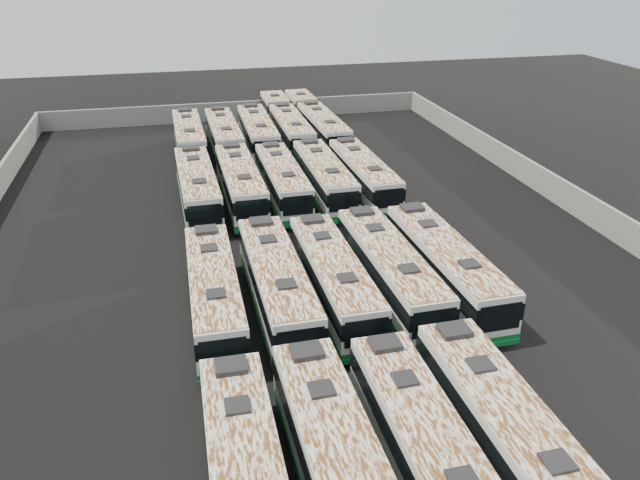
{
  "coord_description": "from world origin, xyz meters",
  "views": [
    {
      "loc": [
        -7.48,
        -37.96,
        19.29
      ],
      "look_at": [
        1.07,
        -1.97,
        1.6
      ],
      "focal_mm": 35.0,
      "sensor_mm": 36.0,
      "label": 1
    }
  ],
  "objects": [
    {
      "name": "bus_midfront_far_right",
      "position": [
        7.38,
        -7.73,
        1.85
      ],
      "size": [
        3.04,
        12.88,
        3.61
      ],
      "rotation": [
        0.0,
        0.0,
        0.03
      ],
      "color": "#B9BBB4",
      "rests_on": "ground"
    },
    {
      "name": "bus_midfront_center",
      "position": [
        0.55,
        -7.56,
        1.78
      ],
      "size": [
        2.76,
        12.37,
        3.48
      ],
      "rotation": [
        0.0,
        0.0,
        0.01
      ],
      "color": "#B9BBB4",
      "rests_on": "ground"
    },
    {
      "name": "bus_midback_far_left",
      "position": [
        -6.23,
        8.98,
        1.85
      ],
      "size": [
        3.03,
        12.9,
        3.62
      ],
      "rotation": [
        0.0,
        0.0,
        0.03
      ],
      "color": "#B9BBB4",
      "rests_on": "ground"
    },
    {
      "name": "ground",
      "position": [
        0.0,
        0.0,
        0.0
      ],
      "size": [
        140.0,
        140.0,
        0.0
      ],
      "primitive_type": "plane",
      "color": "black",
      "rests_on": "ground"
    },
    {
      "name": "perimeter_wall",
      "position": [
        0.0,
        0.0,
        1.1
      ],
      "size": [
        45.2,
        73.2,
        2.2
      ],
      "color": "slate",
      "rests_on": "ground"
    },
    {
      "name": "bus_midback_far_right",
      "position": [
        7.39,
        8.97,
        1.78
      ],
      "size": [
        2.85,
        12.4,
        3.48
      ],
      "rotation": [
        0.0,
        0.0,
        0.02
      ],
      "color": "#B9BBB4",
      "rests_on": "ground"
    },
    {
      "name": "bus_midfront_right",
      "position": [
        3.98,
        -7.45,
        1.83
      ],
      "size": [
        2.98,
        12.78,
        3.59
      ],
      "rotation": [
        0.0,
        0.0,
        0.02
      ],
      "color": "#B9BBB4",
      "rests_on": "ground"
    },
    {
      "name": "bus_midback_center",
      "position": [
        0.58,
        9.18,
        1.77
      ],
      "size": [
        2.68,
        12.32,
        3.47
      ],
      "rotation": [
        0.0,
        0.0,
        0.01
      ],
      "color": "#B9BBB4",
      "rests_on": "ground"
    },
    {
      "name": "bus_midfront_far_left",
      "position": [
        -6.3,
        -7.6,
        1.77
      ],
      "size": [
        2.69,
        12.3,
        3.46
      ],
      "rotation": [
        0.0,
        0.0,
        -0.01
      ],
      "color": "#B9BBB4",
      "rests_on": "ground"
    },
    {
      "name": "bus_front_center",
      "position": [
        0.6,
        -21.63,
        1.78
      ],
      "size": [
        2.68,
        12.36,
        3.48
      ],
      "rotation": [
        0.0,
        0.0,
        0.01
      ],
      "color": "#B9BBB4",
      "rests_on": "ground"
    },
    {
      "name": "bus_front_right",
      "position": [
        3.97,
        -21.69,
        1.84
      ],
      "size": [
        2.86,
        12.77,
        3.59
      ],
      "rotation": [
        0.0,
        0.0,
        0.01
      ],
      "color": "#B9BBB4",
      "rests_on": "ground"
    },
    {
      "name": "bus_front_left",
      "position": [
        -2.84,
        -21.66,
        1.83
      ],
      "size": [
        2.92,
        12.74,
        3.58
      ],
      "rotation": [
        0.0,
        0.0,
        0.02
      ],
      "color": "#B9BBB4",
      "rests_on": "ground"
    },
    {
      "name": "bus_back_far_left",
      "position": [
        -6.22,
        23.34,
        1.81
      ],
      "size": [
        2.82,
        12.58,
        3.54
      ],
      "rotation": [
        0.0,
        0.0,
        0.01
      ],
      "color": "#B9BBB4",
      "rests_on": "ground"
    },
    {
      "name": "bus_back_center",
      "position": [
        0.62,
        23.26,
        1.85
      ],
      "size": [
        2.85,
        12.9,
        3.63
      ],
      "rotation": [
        0.0,
        0.0,
        -0.01
      ],
      "color": "#B9BBB4",
      "rests_on": "ground"
    },
    {
      "name": "bus_midback_right",
      "position": [
        4.04,
        9.13,
        1.8
      ],
      "size": [
        2.69,
        12.53,
        3.53
      ],
      "rotation": [
        0.0,
        0.0,
        0.0
      ],
      "color": "#B9BBB4",
      "rests_on": "ground"
    },
    {
      "name": "bus_back_far_right",
      "position": [
        7.34,
        26.64,
        1.81
      ],
      "size": [
        3.04,
        19.61,
        3.55
      ],
      "rotation": [
        0.0,
        0.0,
        0.02
      ],
      "color": "#B9BBB4",
      "rests_on": "ground"
    },
    {
      "name": "bus_back_left",
      "position": [
        -2.79,
        23.23,
        1.8
      ],
      "size": [
        2.85,
        12.53,
        3.52
      ],
      "rotation": [
        0.0,
        0.0,
        0.02
      ],
      "color": "#B9BBB4",
      "rests_on": "ground"
    },
    {
      "name": "bus_back_right",
      "position": [
        4.1,
        26.72,
        1.8
      ],
      "size": [
        2.74,
        19.4,
        3.52
      ],
      "rotation": [
        0.0,
        0.0,
        -0.01
      ],
      "color": "#B9BBB4",
      "rests_on": "ground"
    },
    {
      "name": "bus_midback_left",
      "position": [
        -2.83,
        9.18,
        1.84
      ],
      "size": [
        2.85,
        12.77,
        3.59
      ],
      "rotation": [
        0.0,
        0.0,
        0.01
      ],
      "color": "#B9BBB4",
      "rests_on": "ground"
    },
    {
      "name": "bus_midfront_left",
      "position": [
        -2.75,
        -7.57,
        1.84
      ],
      "size": [
        2.82,
        12.76,
        3.59
      ],
      "rotation": [
        0.0,
        0.0,
        0.01
      ],
      "color": "#B9BBB4",
      "rests_on": "ground"
    }
  ]
}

